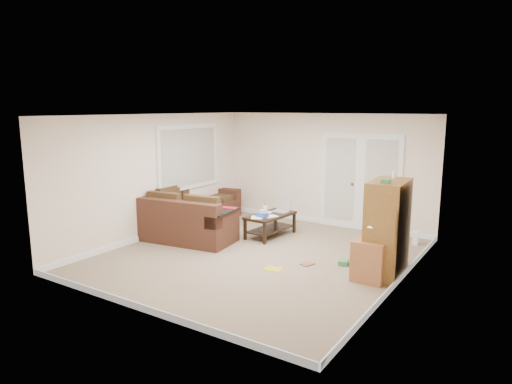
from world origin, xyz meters
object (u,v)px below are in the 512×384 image
Objects in this scene: coffee_table at (271,224)px; tv_armoire at (387,228)px; side_cabinet at (371,257)px; sectional_sofa at (194,215)px.

tv_armoire reaches higher than coffee_table.
tv_armoire reaches higher than side_cabinet.
sectional_sofa is at bearing -155.67° from coffee_table.
sectional_sofa is 1.81× the size of tv_armoire.
sectional_sofa is 2.50× the size of coffee_table.
tv_armoire is at bearing 71.15° from side_cabinet.
coffee_table is 1.14× the size of side_cabinet.
side_cabinet is (-0.12, -0.35, -0.40)m from tv_armoire.
side_cabinet is (2.55, -1.25, 0.12)m from coffee_table.
side_cabinet reaches higher than coffee_table.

